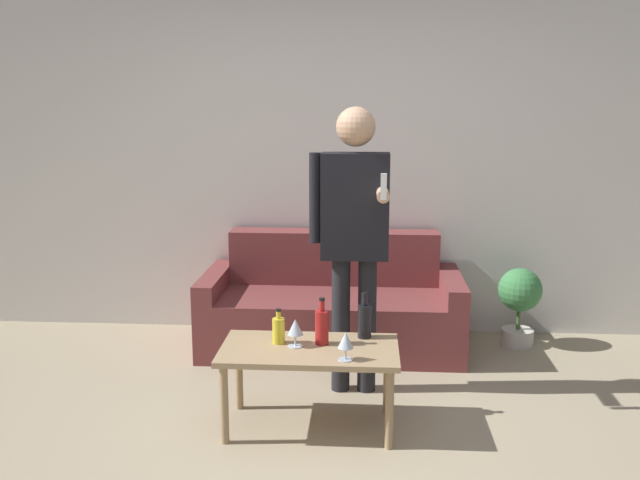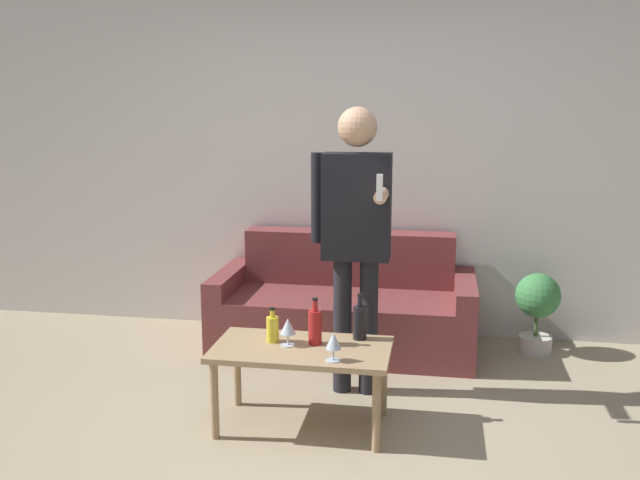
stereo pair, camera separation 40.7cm
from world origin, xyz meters
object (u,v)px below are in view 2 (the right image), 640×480
Objects in this scene: couch at (345,308)px; coffee_table at (302,357)px; bottle_orange at (360,321)px; person_standing_front at (356,226)px.

couch reaches higher than coffee_table.
bottle_orange is 0.58m from person_standing_front.
couch reaches higher than bottle_orange.
person_standing_front is (-0.07, 0.34, 0.47)m from bottle_orange.
couch is at bearing 101.81° from bottle_orange.
bottle_orange is at bearing -78.33° from person_standing_front.
coffee_table is 0.37m from bottle_orange.
person_standing_front reaches higher than couch.
coffee_table is (-0.06, -1.30, 0.11)m from couch.
person_standing_front is at bearing -78.13° from couch.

